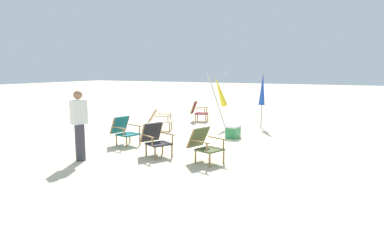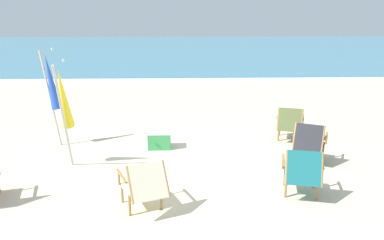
% 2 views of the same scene
% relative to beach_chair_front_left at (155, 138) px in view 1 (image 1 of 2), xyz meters
% --- Properties ---
extents(ground_plane, '(80.00, 80.00, 0.00)m').
position_rel_beach_chair_front_left_xyz_m(ground_plane, '(-2.47, -0.19, -0.43)').
color(ground_plane, beige).
extents(beach_chair_front_left, '(0.83, 0.90, 0.80)m').
position_rel_beach_chair_front_left_xyz_m(beach_chair_front_left, '(0.00, 0.00, 0.00)').
color(beach_chair_front_left, '#28282D').
rests_on(beach_chair_front_left, ground).
extents(beach_chair_far_center, '(0.82, 0.93, 0.78)m').
position_rel_beach_chair_front_left_xyz_m(beach_chair_far_center, '(-2.99, -1.77, -0.01)').
color(beach_chair_far_center, beige).
rests_on(beach_chair_far_center, ground).
extents(beach_chair_front_right, '(0.72, 0.83, 0.80)m').
position_rel_beach_chair_front_left_xyz_m(beach_chair_front_right, '(-0.60, -1.42, -0.00)').
color(beach_chair_front_right, '#196066').
rests_on(beach_chair_front_right, ground).
extents(beach_chair_back_left, '(0.78, 0.88, 0.79)m').
position_rel_beach_chair_front_left_xyz_m(beach_chair_back_left, '(0.01, 1.33, -0.00)').
color(beach_chair_back_left, '#515B33').
rests_on(beach_chair_back_left, ground).
extents(beach_chair_mid_center, '(0.73, 0.80, 0.82)m').
position_rel_beach_chair_front_left_xyz_m(beach_chair_mid_center, '(-5.50, -1.51, 0.00)').
color(beach_chair_mid_center, maroon).
rests_on(beach_chair_mid_center, ground).
extents(umbrella_furled_blue, '(0.39, 0.25, 2.11)m').
position_rel_beach_chair_front_left_xyz_m(umbrella_furled_blue, '(-5.17, 1.21, 0.96)').
color(umbrella_furled_blue, '#B7B2A8').
rests_on(umbrella_furled_blue, ground).
extents(umbrella_furled_yellow, '(0.25, 0.80, 2.01)m').
position_rel_beach_chair_front_left_xyz_m(umbrella_furled_yellow, '(-4.51, -0.17, 0.89)').
color(umbrella_furled_yellow, '#B7B2A8').
rests_on(umbrella_furled_yellow, ground).
extents(person_near_chairs, '(0.39, 0.30, 1.63)m').
position_rel_beach_chair_front_left_xyz_m(person_near_chairs, '(1.19, -1.30, 0.41)').
color(person_near_chairs, '#383842').
rests_on(person_near_chairs, ground).
extents(cooler_box, '(0.49, 0.35, 0.40)m').
position_rel_beach_chair_front_left_xyz_m(cooler_box, '(-2.91, 0.95, -0.23)').
color(cooler_box, '#338C4C').
rests_on(cooler_box, ground).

